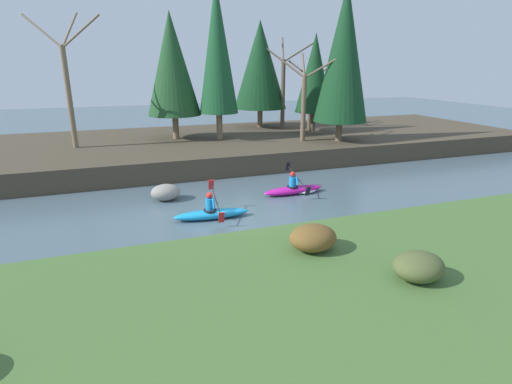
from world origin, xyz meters
TOP-DOWN VIEW (x-y plane):
  - ground_plane at (0.00, 0.00)m, footprint 90.00×90.00m
  - riverbank_near at (0.00, -6.85)m, footprint 44.00×7.86m
  - riverbank_far at (0.00, 10.62)m, footprint 44.00×11.27m
  - conifer_tree_far_left at (-0.31, 11.02)m, footprint 3.12×3.12m
  - conifer_tree_left at (2.10, 9.88)m, footprint 2.25×2.25m
  - conifer_tree_mid_left at (6.09, 13.74)m, footprint 3.67×3.67m
  - conifer_tree_centre at (8.52, 7.01)m, footprint 3.03×3.03m
  - conifer_tree_mid_right at (8.65, 10.58)m, footprint 2.41×2.41m
  - bare_tree_upstream at (-5.84, 10.10)m, footprint 3.83×3.78m
  - bare_tree_mid_upstream at (6.57, 7.79)m, footprint 2.76×2.73m
  - bare_tree_mid_downstream at (7.32, 12.55)m, footprint 3.39×3.35m
  - bare_tree_downstream at (9.11, 11.94)m, footprint 2.65×2.61m
  - shrub_clump_second at (0.78, -4.75)m, footprint 1.27×1.06m
  - shrub_clump_third at (2.32, -6.91)m, footprint 1.21×1.01m
  - kayaker_lead at (3.31, 1.65)m, footprint 2.78×2.07m
  - kayaker_middle at (-0.79, -0.01)m, footprint 2.79×2.07m
  - boulder_midstream at (-2.10, 2.66)m, footprint 1.19×0.93m

SIDE VIEW (x-z plane):
  - ground_plane at x=0.00m, z-range 0.00..0.00m
  - kayaker_lead at x=3.31m, z-range -0.40..0.80m
  - kayaker_middle at x=-0.79m, z-range -0.38..0.82m
  - riverbank_near at x=0.00m, z-range 0.00..0.67m
  - boulder_midstream at x=-2.10m, z-range 0.00..0.67m
  - riverbank_far at x=0.00m, z-range 0.00..1.06m
  - shrub_clump_third at x=2.32m, z-range 0.67..1.32m
  - shrub_clump_second at x=0.78m, z-range 0.67..1.35m
  - bare_tree_downstream at x=9.11m, z-range 0.93..5.64m
  - bare_tree_mid_upstream at x=6.57m, z-range 0.92..5.85m
  - bare_tree_mid_downstream at x=7.32m, z-range 0.88..7.02m
  - bare_tree_upstream at x=-5.84m, z-range 0.86..7.83m
  - conifer_tree_mid_right at x=8.65m, z-range 1.69..7.90m
  - conifer_tree_mid_left at x=6.09m, z-range 1.72..8.88m
  - conifer_tree_far_left at x=-0.31m, z-range 1.75..8.93m
  - conifer_tree_centre at x=8.52m, z-range 1.62..10.19m
  - conifer_tree_left at x=2.10m, z-range 1.82..10.63m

